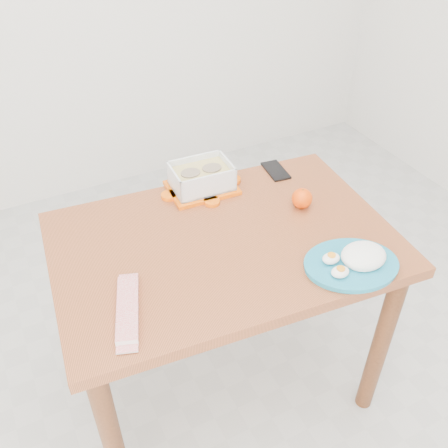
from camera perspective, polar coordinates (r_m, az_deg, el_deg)
name	(u,v)px	position (r m, az deg, el deg)	size (l,w,h in m)	color
ground	(259,398)	(2.08, 4.04, -19.21)	(3.50, 3.50, 0.00)	#B7B7B2
dining_table	(224,266)	(1.64, 0.00, -4.82)	(1.11, 0.79, 0.75)	#AB5130
food_container	(201,178)	(1.75, -2.59, 5.31)	(0.24, 0.19, 0.10)	#F65F07
orange_fruit	(302,198)	(1.69, 8.91, 2.92)	(0.07, 0.07, 0.07)	#F63A04
rice_plate	(355,260)	(1.50, 14.79, -4.01)	(0.34, 0.34, 0.07)	teal
candy_bar	(128,309)	(1.36, -10.95, -9.53)	(0.23, 0.06, 0.02)	red
smartphone	(276,171)	(1.88, 5.93, 6.10)	(0.07, 0.13, 0.01)	black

